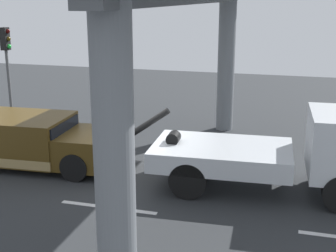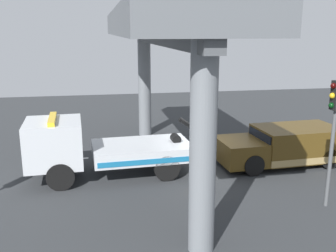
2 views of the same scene
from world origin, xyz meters
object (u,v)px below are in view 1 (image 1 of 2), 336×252
tow_truck_white (293,150)px  traffic_light_near (7,55)px  traffic_light_far (98,57)px  traffic_cone_orange (181,148)px  towed_van_green (32,141)px

tow_truck_white → traffic_light_near: size_ratio=1.82×
tow_truck_white → traffic_light_far: 8.64m
traffic_cone_orange → traffic_light_near: bearing=166.1°
towed_van_green → traffic_light_near: 5.74m
towed_van_green → traffic_light_far: (0.57, 4.07, 2.20)m
tow_truck_white → traffic_cone_orange: size_ratio=13.02×
towed_van_green → traffic_light_far: traffic_light_far is taller
traffic_light_near → traffic_light_far: bearing=0.0°
traffic_light_near → towed_van_green: bearing=-49.8°
tow_truck_white → towed_van_green: bearing=-179.7°
traffic_cone_orange → traffic_light_far: bearing=152.9°
tow_truck_white → traffic_light_far: bearing=151.6°
tow_truck_white → traffic_light_near: 12.25m
traffic_light_far → traffic_light_near: bearing=180.0°
towed_van_green → traffic_light_far: size_ratio=1.30×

